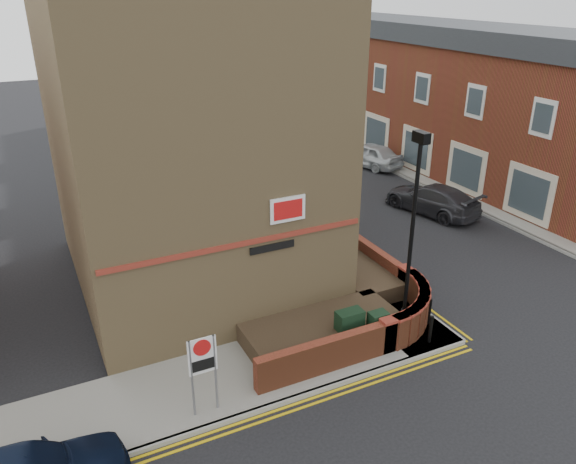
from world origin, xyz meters
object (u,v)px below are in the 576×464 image
(silver_car_near, at_px, (273,178))
(utility_cabinet_large, at_px, (349,329))
(lamppost, at_px, (411,237))
(zone_sign, at_px, (203,362))

(silver_car_near, bearing_deg, utility_cabinet_large, -100.38)
(lamppost, bearing_deg, utility_cabinet_large, 176.99)
(lamppost, height_order, silver_car_near, lamppost)
(lamppost, relative_size, silver_car_near, 1.59)
(utility_cabinet_large, height_order, silver_car_near, utility_cabinet_large)
(utility_cabinet_large, relative_size, silver_car_near, 0.30)
(lamppost, xyz_separation_m, silver_car_near, (2.00, 13.88, -2.69))
(silver_car_near, bearing_deg, zone_sign, -115.10)
(utility_cabinet_large, xyz_separation_m, zone_sign, (-4.70, -0.80, 0.92))
(zone_sign, xyz_separation_m, silver_car_near, (8.60, 14.58, -0.99))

